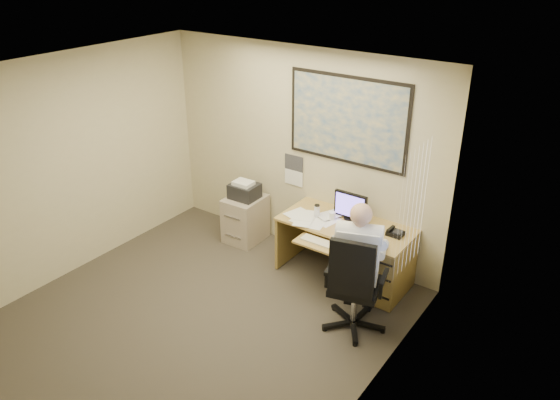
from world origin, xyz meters
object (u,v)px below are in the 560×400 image
Objects in this scene: office_chair at (351,301)px; person at (358,267)px; desk at (370,254)px; filing_cabinet at (245,215)px.

person reaches higher than office_chair.
desk is 0.85m from person.
office_chair is at bearing -118.97° from person.
office_chair is (2.13, -0.88, -0.04)m from filing_cabinet.
person is (2.15, -0.79, 0.35)m from filing_cabinet.
desk reaches higher than filing_cabinet.
filing_cabinet is at bearing 179.09° from desk.
person is (0.01, 0.08, 0.39)m from office_chair.
filing_cabinet is at bearing 139.85° from person.
office_chair is (0.21, -0.85, -0.09)m from desk.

